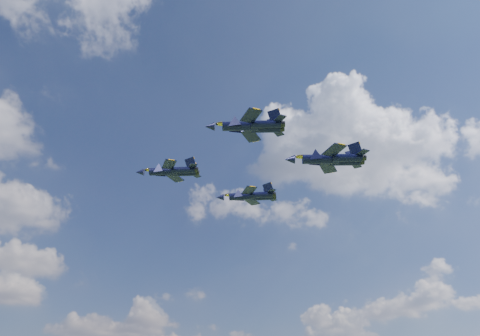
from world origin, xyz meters
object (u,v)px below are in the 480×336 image
(jet_left, at_px, (238,126))
(jet_right, at_px, (241,196))
(jet_slot, at_px, (317,159))
(jet_lead, at_px, (162,171))

(jet_left, bearing_deg, jet_right, -0.01)
(jet_right, xyz_separation_m, jet_slot, (2.98, -23.64, 1.27))
(jet_lead, xyz_separation_m, jet_left, (2.88, -24.32, 0.57))
(jet_lead, xyz_separation_m, jet_right, (22.17, 1.09, -0.00))
(jet_lead, xyz_separation_m, jet_slot, (25.15, -22.55, 1.26))
(jet_lead, relative_size, jet_left, 0.92)
(jet_slot, bearing_deg, jet_left, 131.45)
(jet_left, relative_size, jet_right, 1.05)
(jet_lead, distance_m, jet_left, 24.49)
(jet_lead, bearing_deg, jet_slot, -92.07)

